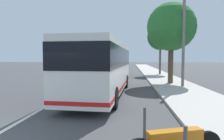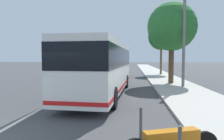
% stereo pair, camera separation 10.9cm
% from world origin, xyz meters
% --- Properties ---
extents(sidewalk_curb, '(110.00, 3.60, 0.14)m').
position_xyz_m(sidewalk_curb, '(10.00, -7.46, 0.07)').
color(sidewalk_curb, '#B2ADA3').
rests_on(sidewalk_curb, ground).
extents(lane_divider_line, '(110.00, 0.16, 0.01)m').
position_xyz_m(lane_divider_line, '(10.00, 0.00, 0.00)').
color(lane_divider_line, silver).
rests_on(lane_divider_line, ground).
extents(coach_bus, '(10.30, 3.06, 3.16)m').
position_xyz_m(coach_bus, '(7.81, -2.26, 1.85)').
color(coach_bus, silver).
rests_on(coach_bus, ground).
extents(car_oncoming, '(4.10, 1.92, 1.43)m').
position_xyz_m(car_oncoming, '(19.98, -2.67, 0.68)').
color(car_oncoming, black).
rests_on(car_oncoming, ground).
extents(car_behind_bus, '(4.21, 1.86, 1.51)m').
position_xyz_m(car_behind_bus, '(34.35, 2.47, 0.71)').
color(car_behind_bus, '#2D7238').
rests_on(car_behind_bus, ground).
extents(car_far_distant, '(4.16, 1.95, 1.53)m').
position_xyz_m(car_far_distant, '(43.08, 2.38, 0.73)').
color(car_far_distant, silver).
rests_on(car_far_distant, ground).
extents(roadside_tree_mid_block, '(4.10, 4.10, 6.98)m').
position_xyz_m(roadside_tree_mid_block, '(13.20, -7.36, 4.90)').
color(roadside_tree_mid_block, brown).
rests_on(roadside_tree_mid_block, ground).
extents(roadside_tree_far_block, '(3.44, 3.44, 6.80)m').
position_xyz_m(roadside_tree_far_block, '(22.75, -7.86, 5.06)').
color(roadside_tree_far_block, brown).
rests_on(roadside_tree_far_block, ground).
extents(utility_pole, '(0.21, 0.21, 7.10)m').
position_xyz_m(utility_pole, '(11.23, -7.89, 3.55)').
color(utility_pole, slate).
rests_on(utility_pole, ground).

